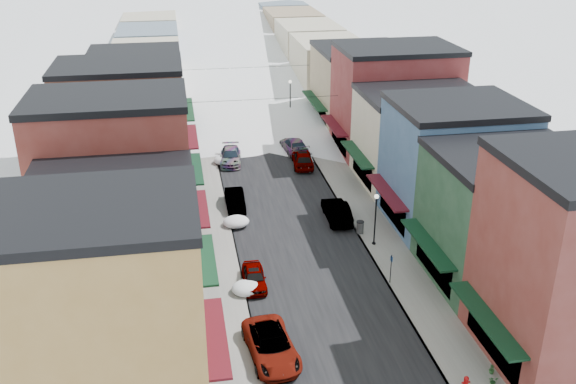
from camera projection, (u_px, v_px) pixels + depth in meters
name	position (u px, v px, depth m)	size (l,w,h in m)	color
road	(243.00, 104.00, 87.67)	(10.00, 160.00, 0.01)	black
sidewalk_left	(194.00, 106.00, 86.58)	(3.20, 160.00, 0.15)	gray
sidewalk_right	(290.00, 102.00, 88.69)	(3.20, 160.00, 0.15)	gray
curb_left	(205.00, 106.00, 86.83)	(0.10, 160.00, 0.15)	slate
curb_right	(279.00, 102.00, 88.45)	(0.10, 160.00, 0.15)	slate
bldg_l_yellow	(104.00, 307.00, 32.77)	(11.30, 8.70, 11.50)	#BF8D46
bldg_l_cream	(117.00, 245.00, 40.83)	(11.30, 8.20, 9.50)	#EFE8C0
bldg_l_brick_near	(115.00, 177.00, 47.36)	(12.30, 8.20, 12.50)	maroon
bldg_l_grayblue	(130.00, 159.00, 55.81)	(11.30, 9.20, 9.00)	slate
bldg_l_brick_far	(123.00, 118.00, 63.36)	(13.30, 9.20, 11.00)	brown
bldg_l_tan	(137.00, 96.00, 72.73)	(11.30, 11.20, 10.00)	tan
bldg_r_green	(505.00, 217.00, 44.60)	(11.30, 9.20, 9.50)	#21462D
bldg_r_blue	(453.00, 164.00, 52.51)	(11.30, 9.20, 10.50)	#3B5E86
bldg_r_cream	(419.00, 138.00, 61.00)	(12.30, 9.20, 9.00)	beige
bldg_r_brick_far	(394.00, 99.00, 68.69)	(13.30, 9.20, 11.50)	maroon
bldg_r_tan	(359.00, 86.00, 77.95)	(11.30, 11.20, 9.50)	#998565
distant_blocks	(227.00, 44.00, 106.79)	(34.00, 55.00, 8.00)	gray
overhead_cables	(253.00, 82.00, 73.91)	(16.40, 15.04, 0.04)	black
car_white_suv	(271.00, 346.00, 37.80)	(2.62, 5.69, 1.58)	silver
car_silver_sedan	(254.00, 277.00, 45.09)	(1.59, 3.94, 1.34)	#9FA0A7
car_dark_hatch	(235.00, 200.00, 56.97)	(1.58, 4.53, 1.49)	black
car_silver_wagon	(231.00, 156.00, 67.07)	(2.11, 5.20, 1.51)	#9FA1A7
car_green_sedan	(337.00, 211.00, 54.63)	(1.79, 5.12, 1.69)	black
car_gray_suv	(303.00, 158.00, 66.15)	(2.03, 5.05, 1.72)	gray
car_black_sedan	(294.00, 145.00, 70.09)	(2.22, 5.45, 1.58)	black
car_lane_silver	(228.00, 104.00, 85.10)	(1.73, 4.29, 1.46)	#9D9FA5
car_lane_white	(253.00, 90.00, 91.49)	(2.65, 5.75, 1.60)	silver
fire_hydrant	(466.00, 383.00, 35.21)	(0.48, 0.36, 0.82)	#B4090A
parking_sign	(391.00, 267.00, 44.92)	(0.07, 0.30, 2.22)	black
trash_can	(360.00, 227.00, 52.21)	(0.62, 0.62, 1.05)	#545659
streetlamp_near	(376.00, 213.00, 49.62)	(0.36, 0.36, 4.28)	black
streetlamp_far	(290.00, 94.00, 80.07)	(0.41, 0.41, 4.94)	black
planter_near	(493.00, 381.00, 35.51)	(0.48, 0.42, 0.54)	#2B602C
planter_far	(492.00, 369.00, 36.41)	(0.31, 0.31, 0.55)	#2B5C2A
snow_pile_near	(247.00, 287.00, 44.30)	(2.19, 2.55, 0.93)	white
snow_pile_mid	(236.00, 221.00, 53.70)	(2.20, 2.55, 0.93)	white
snow_pile_far	(225.00, 160.00, 66.91)	(2.37, 2.66, 1.00)	white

